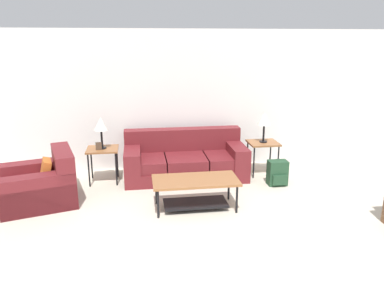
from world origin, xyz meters
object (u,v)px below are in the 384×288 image
at_px(couch, 185,161).
at_px(table_lamp_left, 101,125).
at_px(side_table_left, 103,152).
at_px(table_lamp_right, 264,120).
at_px(side_table_right, 263,146).
at_px(coffee_table, 195,187).
at_px(armchair, 41,185).
at_px(backpack, 277,173).

distance_m(couch, table_lamp_left, 1.61).
xyz_separation_m(side_table_left, table_lamp_right, (2.86, 0.00, 0.48)).
distance_m(couch, side_table_right, 1.46).
relative_size(side_table_left, side_table_right, 1.00).
bearing_deg(coffee_table, couch, 89.21).
distance_m(armchair, table_lamp_right, 3.87).
height_order(side_table_left, backpack, side_table_left).
bearing_deg(side_table_left, table_lamp_right, 0.00).
height_order(armchair, side_table_left, armchair).
xyz_separation_m(side_table_left, side_table_right, (2.86, 0.00, 0.00)).
distance_m(coffee_table, table_lamp_left, 2.04).
distance_m(armchair, side_table_right, 3.81).
bearing_deg(backpack, couch, 156.72).
distance_m(coffee_table, side_table_left, 1.93).
bearing_deg(couch, coffee_table, -90.79).
bearing_deg(backpack, table_lamp_right, 97.55).
bearing_deg(side_table_left, couch, 2.74).
distance_m(armchair, table_lamp_left, 1.37).
bearing_deg(coffee_table, backpack, 25.19).
xyz_separation_m(couch, armchair, (-2.29, -0.84, -0.01)).
xyz_separation_m(side_table_right, backpack, (0.08, -0.58, -0.33)).
bearing_deg(armchair, table_lamp_left, 41.80).
relative_size(coffee_table, side_table_right, 2.05).
height_order(side_table_right, table_lamp_left, table_lamp_left).
height_order(couch, table_lamp_right, table_lamp_right).
distance_m(couch, backpack, 1.65).
bearing_deg(side_table_right, side_table_left, 180.00).
bearing_deg(coffee_table, table_lamp_left, 137.40).
height_order(armchair, table_lamp_right, table_lamp_right).
distance_m(coffee_table, backpack, 1.69).
relative_size(table_lamp_left, backpack, 1.27).
bearing_deg(armchair, backpack, 2.82).
bearing_deg(table_lamp_left, side_table_right, -0.00).
distance_m(side_table_left, table_lamp_left, 0.48).
xyz_separation_m(couch, table_lamp_right, (1.43, -0.07, 0.73)).
height_order(side_table_right, table_lamp_right, table_lamp_right).
distance_m(couch, coffee_table, 1.37).
height_order(coffee_table, side_table_left, side_table_left).
bearing_deg(table_lamp_left, table_lamp_right, 0.00).
xyz_separation_m(armchair, coffee_table, (2.27, -0.53, 0.05)).
bearing_deg(armchair, side_table_right, 11.66).
xyz_separation_m(armchair, backpack, (3.80, 0.19, -0.08)).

